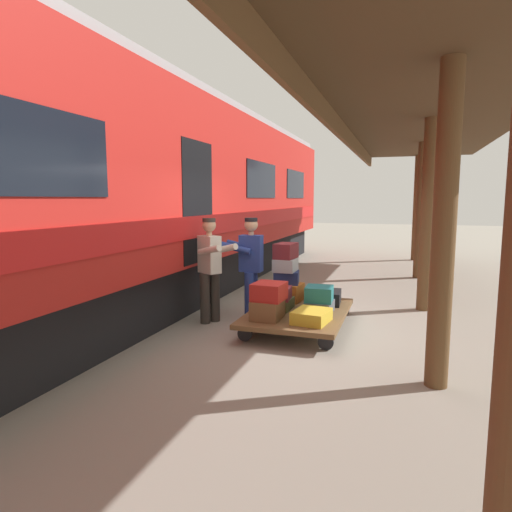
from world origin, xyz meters
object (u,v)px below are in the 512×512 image
object	(u,v)px
suitcase_brown_leather	(268,309)
suitcase_red_plastic	(269,291)
suitcase_yellow_case	(312,316)
suitcase_olive_duffel	(279,304)
porter_by_door	(210,267)
train_car	(121,196)
suitcase_maroon_trunk	(286,251)
luggage_cart	(299,313)
suitcase_orange_carryall	(288,292)
porter_in_overalls	(250,265)
suitcase_black_hardshell	(326,297)
suitcase_slate_roller	(319,307)
suitcase_navy_fabric	(287,277)
suitcase_burgundy_valise	(280,293)
suitcase_gray_aluminum	(285,265)
suitcase_teal_softside	(319,294)

from	to	relation	value
suitcase_brown_leather	suitcase_red_plastic	size ratio (longest dim) A/B	1.11
suitcase_yellow_case	suitcase_olive_duffel	bearing A→B (deg)	-42.75
porter_by_door	suitcase_brown_leather	bearing A→B (deg)	157.46
train_car	suitcase_maroon_trunk	distance (m)	3.06
luggage_cart	porter_by_door	distance (m)	1.59
suitcase_brown_leather	suitcase_red_plastic	distance (m)	0.26
train_car	suitcase_orange_carryall	size ratio (longest dim) A/B	43.69
suitcase_olive_duffel	suitcase_maroon_trunk	distance (m)	0.99
train_car	suitcase_yellow_case	distance (m)	4.01
suitcase_yellow_case	porter_in_overalls	world-z (taller)	porter_in_overalls
suitcase_black_hardshell	suitcase_red_plastic	distance (m)	1.38
suitcase_slate_roller	suitcase_navy_fabric	distance (m)	0.96
luggage_cart	porter_in_overalls	distance (m)	1.13
suitcase_black_hardshell	suitcase_burgundy_valise	distance (m)	0.90
suitcase_orange_carryall	suitcase_navy_fabric	bearing A→B (deg)	-19.78
suitcase_yellow_case	suitcase_navy_fabric	distance (m)	1.42
suitcase_brown_leather	suitcase_slate_roller	bearing A→B (deg)	-137.25
luggage_cart	suitcase_gray_aluminum	distance (m)	0.96
suitcase_brown_leather	porter_by_door	bearing A→B (deg)	-22.54
train_car	suitcase_black_hardshell	world-z (taller)	train_car
suitcase_navy_fabric	suitcase_maroon_trunk	distance (m)	0.45
suitcase_burgundy_valise	porter_by_door	distance (m)	1.20
suitcase_olive_duffel	suitcase_burgundy_valise	bearing A→B (deg)	127.31
suitcase_burgundy_valise	porter_by_door	xyz separation A→B (m)	(1.13, 0.11, 0.39)
suitcase_olive_duffel	suitcase_teal_softside	xyz separation A→B (m)	(-0.64, 0.01, 0.21)
suitcase_yellow_case	suitcase_orange_carryall	xyz separation A→B (m)	(0.65, -1.20, 0.06)
suitcase_slate_roller	suitcase_red_plastic	size ratio (longest dim) A/B	1.00
luggage_cart	porter_in_overalls	xyz separation A→B (m)	(0.88, -0.21, 0.68)
suitcase_orange_carryall	suitcase_yellow_case	bearing A→B (deg)	118.41
suitcase_burgundy_valise	suitcase_yellow_case	bearing A→B (deg)	137.72
suitcase_brown_leather	suitcase_teal_softside	size ratio (longest dim) A/B	1.26
train_car	suitcase_gray_aluminum	bearing A→B (deg)	-170.14
suitcase_maroon_trunk	suitcase_red_plastic	bearing A→B (deg)	93.40
suitcase_slate_roller	porter_in_overalls	bearing A→B (deg)	-9.98
train_car	suitcase_navy_fabric	world-z (taller)	train_car
luggage_cart	porter_in_overalls	bearing A→B (deg)	-13.55
suitcase_brown_leather	suitcase_olive_duffel	bearing A→B (deg)	-90.00
luggage_cart	suitcase_olive_duffel	world-z (taller)	suitcase_olive_duffel
suitcase_yellow_case	suitcase_burgundy_valise	size ratio (longest dim) A/B	1.33
suitcase_slate_roller	suitcase_burgundy_valise	distance (m)	0.65
suitcase_brown_leather	suitcase_burgundy_valise	bearing A→B (deg)	-92.47
suitcase_slate_roller	suitcase_teal_softside	world-z (taller)	suitcase_teal_softside
suitcase_yellow_case	suitcase_burgundy_valise	xyz separation A→B (m)	(0.62, -0.57, 0.17)
suitcase_orange_carryall	suitcase_burgundy_valise	xyz separation A→B (m)	(-0.02, 0.63, 0.11)
suitcase_olive_duffel	suitcase_red_plastic	distance (m)	0.67
suitcase_brown_leather	suitcase_maroon_trunk	bearing A→B (deg)	-87.56
suitcase_burgundy_valise	suitcase_maroon_trunk	size ratio (longest dim) A/B	0.89
suitcase_maroon_trunk	porter_in_overalls	bearing A→B (deg)	39.85
suitcase_brown_leather	suitcase_orange_carryall	distance (m)	1.20
suitcase_burgundy_valise	suitcase_orange_carryall	bearing A→B (deg)	-87.78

